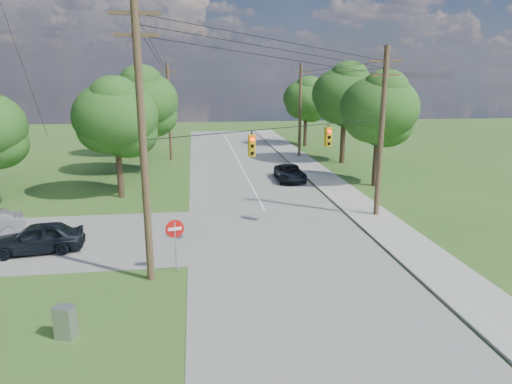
{
  "coord_description": "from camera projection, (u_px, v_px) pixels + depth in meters",
  "views": [
    {
      "loc": [
        -2.48,
        -18.7,
        8.79
      ],
      "look_at": [
        0.72,
        5.0,
        2.64
      ],
      "focal_mm": 32.0,
      "sensor_mm": 36.0,
      "label": 1
    }
  ],
  "objects": [
    {
      "name": "pole_north_w",
      "position": [
        169.0,
        111.0,
        47.33
      ],
      "size": [
        2.0,
        0.32,
        10.0
      ],
      "color": "brown",
      "rests_on": "ground"
    },
    {
      "name": "car_main_north",
      "position": [
        290.0,
        173.0,
        38.87
      ],
      "size": [
        2.31,
        4.84,
        1.33
      ],
      "primitive_type": "imported",
      "rotation": [
        0.0,
        0.0,
        -0.02
      ],
      "color": "black",
      "rests_on": "main_road"
    },
    {
      "name": "pole_north_e",
      "position": [
        300.0,
        110.0,
        49.13
      ],
      "size": [
        2.0,
        0.32,
        10.0
      ],
      "color": "brown",
      "rests_on": "ground"
    },
    {
      "name": "tree_e_near",
      "position": [
        379.0,
        108.0,
        35.82
      ],
      "size": [
        6.2,
        6.2,
        8.81
      ],
      "color": "#483324",
      "rests_on": "ground"
    },
    {
      "name": "do_not_enter_sign",
      "position": [
        175.0,
        235.0,
        20.51
      ],
      "size": [
        0.83,
        0.21,
        2.53
      ],
      "rotation": [
        0.0,
        0.0,
        0.21
      ],
      "color": "gray",
      "rests_on": "ground"
    },
    {
      "name": "tree_e_mid",
      "position": [
        345.0,
        95.0,
        45.32
      ],
      "size": [
        6.6,
        6.6,
        9.64
      ],
      "color": "#483324",
      "rests_on": "ground"
    },
    {
      "name": "traffic_signals",
      "position": [
        292.0,
        140.0,
        23.67
      ],
      "size": [
        4.91,
        3.27,
        1.05
      ],
      "color": "gold",
      "rests_on": "ground"
    },
    {
      "name": "car_cross_dark",
      "position": [
        37.0,
        238.0,
        23.09
      ],
      "size": [
        4.7,
        2.41,
        1.53
      ],
      "primitive_type": "imported",
      "rotation": [
        0.0,
        0.0,
        -1.43
      ],
      "color": "black",
      "rests_on": "cross_road"
    },
    {
      "name": "sidewalk_east",
      "position": [
        392.0,
        231.0,
        26.37
      ],
      "size": [
        2.6,
        100.0,
        0.12
      ],
      "primitive_type": "cube",
      "color": "#A5A49B",
      "rests_on": "ground"
    },
    {
      "name": "pole_sw",
      "position": [
        143.0,
        139.0,
        18.7
      ],
      "size": [
        2.0,
        0.32,
        12.0
      ],
      "color": "brown",
      "rests_on": "ground"
    },
    {
      "name": "pole_ne",
      "position": [
        381.0,
        131.0,
        27.93
      ],
      "size": [
        2.0,
        0.32,
        10.5
      ],
      "color": "brown",
      "rests_on": "ground"
    },
    {
      "name": "tree_w_far",
      "position": [
        133.0,
        99.0,
        49.41
      ],
      "size": [
        6.0,
        6.0,
        8.73
      ],
      "color": "#483324",
      "rests_on": "ground"
    },
    {
      "name": "ground",
      "position": [
        255.0,
        277.0,
        20.46
      ],
      "size": [
        140.0,
        140.0,
        0.0
      ],
      "primitive_type": "plane",
      "color": "#34571D",
      "rests_on": "ground"
    },
    {
      "name": "tree_w_mid",
      "position": [
        141.0,
        101.0,
        39.99
      ],
      "size": [
        6.4,
        6.4,
        9.22
      ],
      "color": "#483324",
      "rests_on": "ground"
    },
    {
      "name": "power_lines",
      "position": [
        254.0,
        69.0,
        29.46
      ],
      "size": [
        13.93,
        29.62,
        4.93
      ],
      "color": "black",
      "rests_on": "ground"
    },
    {
      "name": "control_cabinet",
      "position": [
        65.0,
        322.0,
        15.59
      ],
      "size": [
        0.78,
        0.67,
        1.18
      ],
      "primitive_type": "cube",
      "rotation": [
        0.0,
        0.0,
        -0.34
      ],
      "color": "gray",
      "rests_on": "ground"
    },
    {
      "name": "tree_w_near",
      "position": [
        116.0,
        117.0,
        32.35
      ],
      "size": [
        6.0,
        6.0,
        8.4
      ],
      "color": "#483324",
      "rests_on": "ground"
    },
    {
      "name": "main_road",
      "position": [
        279.0,
        237.0,
        25.52
      ],
      "size": [
        10.0,
        100.0,
        0.03
      ],
      "primitive_type": "cube",
      "color": "gray",
      "rests_on": "ground"
    },
    {
      "name": "tree_e_far",
      "position": [
        306.0,
        99.0,
        56.95
      ],
      "size": [
        5.8,
        5.8,
        8.32
      ],
      "color": "#483324",
      "rests_on": "ground"
    }
  ]
}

